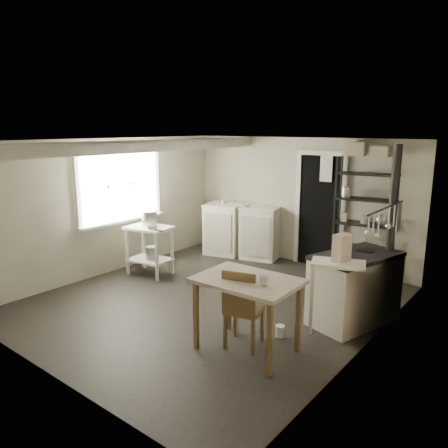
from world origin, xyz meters
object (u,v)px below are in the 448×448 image
Objects in this scene: stove at (354,290)px; flour_sack at (351,265)px; chair at (244,306)px; base_cabinets at (242,232)px; shelf_rack at (365,223)px; prep_table at (150,252)px; work_table at (247,318)px; stockpot at (149,219)px.

stove is 2.23× the size of flour_sack.
flour_sack is at bearing 73.04° from chair.
chair is at bearing -68.45° from base_cabinets.
flour_sack is (0.06, 2.94, -0.24)m from chair.
shelf_rack is 3.10m from chair.
prep_table is 2.00m from base_cabinets.
work_table is 2.14× the size of flour_sack.
base_cabinets is 1.31× the size of stove.
stove is at bearing -81.09° from shelf_rack.
stockpot is at bearing -124.30° from base_cabinets.
stove is at bearing 4.18° from stockpot.
stockpot is at bearing 157.68° from work_table.
work_table is at bearing -21.30° from prep_table.
chair reaches higher than prep_table.
stove is at bearing 65.62° from work_table.
chair is at bearing -91.25° from flour_sack.
chair is (2.17, -2.95, 0.03)m from base_cabinets.
chair reaches higher than stove.
shelf_rack reaches higher than work_table.
chair is (2.73, -1.03, 0.08)m from prep_table.
chair is (-0.09, 0.07, 0.10)m from work_table.
prep_table is 0.55× the size of base_cabinets.
shelf_rack is at bearing 41.63° from flour_sack.
flour_sack is (2.79, 1.91, -0.16)m from prep_table.
shelf_rack reaches higher than stockpot.
prep_table is 3.39m from flour_sack.
work_table is 3.01m from flour_sack.
work_table is at bearing -67.99° from base_cabinets.
stockpot is 3.58m from shelf_rack.
shelf_rack is at bearing 32.73° from stockpot.
prep_table reaches higher than flour_sack.
stockpot is 3.47m from flour_sack.
chair is at bearing -102.82° from shelf_rack.
shelf_rack is at bearing 34.74° from prep_table.
stockpot reaches higher than work_table.
work_table is at bearing -98.13° from stove.
stockpot reaches higher than base_cabinets.
prep_table is at bearing -157.93° from stove.
stockpot is 0.25× the size of stove.
stove reaches higher than work_table.
chair is 1.81× the size of flour_sack.
shelf_rack is 0.73m from flour_sack.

